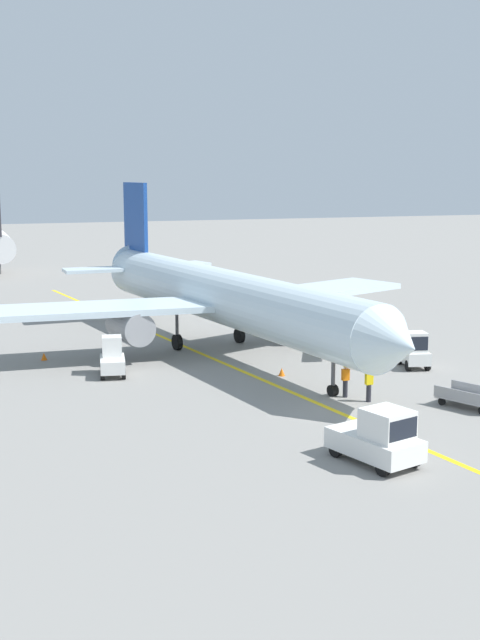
# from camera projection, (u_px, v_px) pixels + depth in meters

# --- Properties ---
(ground_plane) EXTENTS (300.00, 300.00, 0.00)m
(ground_plane) POSITION_uv_depth(u_px,v_px,m) (343.00, 409.00, 38.35)
(ground_plane) COLOR gray
(taxi_line_yellow) EXTENTS (13.46, 78.96, 0.01)m
(taxi_line_yellow) POSITION_uv_depth(u_px,v_px,m) (275.00, 385.00, 42.54)
(taxi_line_yellow) COLOR yellow
(taxi_line_yellow) RESTS_ON ground
(airliner) EXTENTS (28.22, 35.24, 10.10)m
(airliner) POSITION_uv_depth(u_px,v_px,m) (219.00, 296.00, 50.30)
(airliner) COLOR silver
(airliner) RESTS_ON ground
(pushback_tug) EXTENTS (2.82, 3.99, 2.20)m
(pushback_tug) POSITION_uv_depth(u_px,v_px,m) (379.00, 438.00, 30.95)
(pushback_tug) COLOR silver
(pushback_tug) RESTS_ON ground
(baggage_tug_near_wing) EXTENTS (1.79, 2.63, 2.10)m
(baggage_tug_near_wing) POSITION_uv_depth(u_px,v_px,m) (414.00, 352.00, 46.22)
(baggage_tug_near_wing) COLOR silver
(baggage_tug_near_wing) RESTS_ON ground
(baggage_tug_by_cargo_door) EXTENTS (1.69, 2.58, 2.10)m
(baggage_tug_by_cargo_door) POSITION_uv_depth(u_px,v_px,m) (112.00, 358.00, 44.52)
(baggage_tug_by_cargo_door) COLOR silver
(baggage_tug_by_cargo_door) RESTS_ON ground
(belt_loader_forward_hold) EXTENTS (2.10, 5.15, 2.59)m
(belt_loader_forward_hold) POSITION_uv_depth(u_px,v_px,m) (334.00, 340.00, 50.24)
(belt_loader_forward_hold) COLOR silver
(belt_loader_forward_hold) RESTS_ON ground
(baggage_cart_loaded) EXTENTS (2.58, 3.75, 0.94)m
(baggage_cart_loaded) POSITION_uv_depth(u_px,v_px,m) (469.00, 398.00, 38.50)
(baggage_cart_loaded) COLOR #A5A5A8
(baggage_cart_loaded) RESTS_ON ground
(ground_crew_marshaller) EXTENTS (0.36, 0.24, 1.70)m
(ground_crew_marshaller) POSITION_uv_depth(u_px,v_px,m) (345.00, 379.00, 40.16)
(ground_crew_marshaller) COLOR #26262D
(ground_crew_marshaller) RESTS_ON ground
(ground_crew_wing_walker) EXTENTS (0.36, 0.24, 1.70)m
(ground_crew_wing_walker) POSITION_uv_depth(u_px,v_px,m) (369.00, 383.00, 39.35)
(ground_crew_wing_walker) COLOR #26262D
(ground_crew_wing_walker) RESTS_ON ground
(safety_cone_nose_left) EXTENTS (0.36, 0.36, 0.44)m
(safety_cone_nose_left) POSITION_uv_depth(u_px,v_px,m) (282.00, 372.00, 44.50)
(safety_cone_nose_left) COLOR orange
(safety_cone_nose_left) RESTS_ON ground
(safety_cone_nose_right) EXTENTS (0.36, 0.36, 0.44)m
(safety_cone_nose_right) POSITION_uv_depth(u_px,v_px,m) (44.00, 356.00, 48.24)
(safety_cone_nose_right) COLOR orange
(safety_cone_nose_right) RESTS_ON ground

